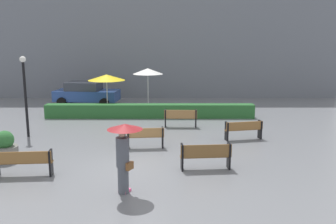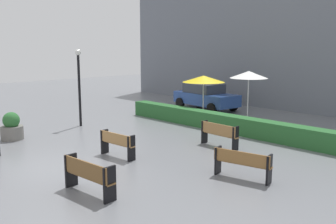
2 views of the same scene
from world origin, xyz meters
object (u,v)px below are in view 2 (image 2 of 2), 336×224
(patio_umbrella_white, at_px, (249,75))
(parked_car, at_px, (205,96))
(planter_pot, at_px, (12,128))
(bench_mid_center, at_px, (117,142))
(bench_far_right, at_px, (242,162))
(patio_umbrella_yellow, at_px, (204,79))
(bench_near_right, at_px, (88,174))
(lamp_post, at_px, (79,79))
(bench_back_row, at_px, (219,133))

(patio_umbrella_white, distance_m, parked_car, 4.85)
(parked_car, bearing_deg, planter_pot, -92.41)
(bench_mid_center, height_order, planter_pot, planter_pot)
(bench_far_right, xyz_separation_m, parked_car, (-8.86, 8.67, 0.31))
(patio_umbrella_yellow, height_order, parked_car, patio_umbrella_yellow)
(bench_mid_center, distance_m, bench_near_right, 3.37)
(bench_near_right, relative_size, patio_umbrella_white, 0.68)
(lamp_post, relative_size, patio_umbrella_yellow, 1.61)
(bench_back_row, bearing_deg, bench_mid_center, -113.14)
(bench_mid_center, xyz_separation_m, patio_umbrella_yellow, (-2.80, 7.74, 1.58))
(bench_mid_center, distance_m, bench_far_right, 4.49)
(planter_pot, bearing_deg, patio_umbrella_yellow, 76.47)
(bench_mid_center, relative_size, patio_umbrella_yellow, 0.67)
(bench_mid_center, distance_m, parked_car, 10.98)
(bench_near_right, xyz_separation_m, lamp_post, (-7.74, 4.39, 1.73))
(bench_far_right, distance_m, patio_umbrella_white, 8.57)
(planter_pot, bearing_deg, bench_far_right, 17.47)
(bench_mid_center, height_order, lamp_post, lamp_post)
(bench_near_right, distance_m, lamp_post, 9.06)
(bench_far_right, relative_size, lamp_post, 0.47)
(bench_mid_center, distance_m, planter_pot, 5.31)
(bench_mid_center, distance_m, patio_umbrella_white, 8.49)
(bench_far_right, relative_size, patio_umbrella_white, 0.66)
(bench_far_right, bearing_deg, parked_car, 135.62)
(bench_mid_center, xyz_separation_m, lamp_post, (-5.52, 1.86, 1.75))
(parked_car, bearing_deg, bench_back_row, -45.92)
(bench_near_right, xyz_separation_m, patio_umbrella_yellow, (-5.02, 10.27, 1.57))
(bench_far_right, distance_m, lamp_post, 9.98)
(bench_back_row, xyz_separation_m, lamp_post, (-7.08, -1.80, 1.73))
(bench_back_row, bearing_deg, planter_pot, -141.39)
(patio_umbrella_white, height_order, parked_car, patio_umbrella_white)
(planter_pot, xyz_separation_m, parked_car, (0.49, 11.62, 0.32))
(patio_umbrella_yellow, bearing_deg, bench_mid_center, -70.12)
(bench_near_right, bearing_deg, parked_car, 118.49)
(bench_far_right, bearing_deg, bench_back_row, 139.40)
(bench_mid_center, bearing_deg, planter_pot, -162.09)
(bench_mid_center, xyz_separation_m, bench_near_right, (2.22, -2.53, 0.01))
(planter_pot, xyz_separation_m, lamp_post, (-0.46, 3.49, 1.77))
(parked_car, bearing_deg, bench_near_right, -61.51)
(planter_pot, height_order, patio_umbrella_yellow, patio_umbrella_yellow)
(bench_near_right, height_order, planter_pot, planter_pot)
(bench_back_row, height_order, bench_far_right, bench_back_row)
(bench_far_right, bearing_deg, lamp_post, 176.81)
(patio_umbrella_white, relative_size, parked_car, 0.60)
(patio_umbrella_white, bearing_deg, patio_umbrella_yellow, -167.98)
(planter_pot, relative_size, patio_umbrella_yellow, 0.50)
(bench_near_right, distance_m, parked_car, 14.24)
(bench_near_right, relative_size, lamp_post, 0.48)
(lamp_post, distance_m, patio_umbrella_yellow, 6.49)
(lamp_post, bearing_deg, bench_back_row, 14.23)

